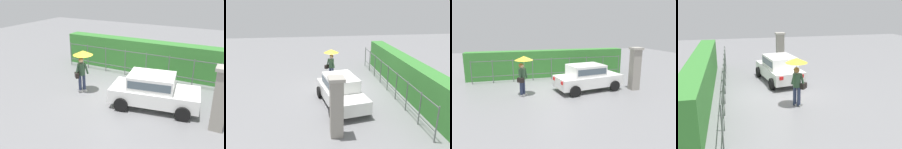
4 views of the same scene
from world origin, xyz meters
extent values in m
plane|color=slate|center=(0.00, 0.00, 0.00)|extent=(40.00, 40.00, 0.00)
cube|color=white|center=(1.95, -0.51, 0.58)|extent=(3.92, 2.23, 0.60)
cube|color=white|center=(1.81, -0.53, 1.18)|extent=(2.11, 1.73, 0.60)
cube|color=#4C5B66|center=(1.81, -0.53, 1.20)|extent=(1.97, 1.73, 0.33)
cylinder|color=black|center=(3.05, 0.53, 0.30)|extent=(0.62, 0.28, 0.60)
cylinder|color=black|center=(3.33, -1.13, 0.30)|extent=(0.62, 0.28, 0.60)
cylinder|color=black|center=(0.58, 0.12, 0.30)|extent=(0.62, 0.28, 0.60)
cylinder|color=black|center=(0.86, -1.54, 0.30)|extent=(0.62, 0.28, 0.60)
cube|color=red|center=(0.03, -0.27, 0.73)|extent=(0.09, 0.21, 0.16)
cube|color=red|center=(0.21, -1.36, 0.73)|extent=(0.09, 0.21, 0.16)
cylinder|color=#2D3856|center=(-1.66, -0.52, 0.43)|extent=(0.15, 0.15, 0.86)
cylinder|color=#2D3856|center=(-1.80, -0.67, 0.43)|extent=(0.15, 0.15, 0.86)
cube|color=white|center=(-1.62, -0.56, 0.04)|extent=(0.26, 0.10, 0.08)
cube|color=white|center=(-1.76, -0.71, 0.04)|extent=(0.26, 0.10, 0.08)
cylinder|color=#2D4C33|center=(-1.73, -0.59, 1.15)|extent=(0.34, 0.34, 0.58)
sphere|color=#DBAD89|center=(-1.73, -0.59, 1.58)|extent=(0.22, 0.22, 0.22)
sphere|color=olive|center=(-1.75, -0.57, 1.60)|extent=(0.25, 0.25, 0.25)
cylinder|color=#2D4C33|center=(-1.52, -0.49, 1.18)|extent=(0.22, 0.23, 0.56)
cylinder|color=#2D4C33|center=(-1.82, -0.81, 1.18)|extent=(0.22, 0.23, 0.56)
cylinder|color=#B2B2B7|center=(-1.60, -0.60, 1.50)|extent=(0.02, 0.02, 0.77)
cone|color=yellow|center=(-1.60, -0.60, 1.99)|extent=(0.94, 0.94, 0.21)
cube|color=black|center=(-1.82, -0.86, 0.91)|extent=(0.36, 0.35, 0.24)
cube|color=gray|center=(4.56, -1.10, 1.15)|extent=(0.48, 0.48, 2.30)
cube|color=#9E998E|center=(4.56, -1.10, 2.36)|extent=(0.60, 0.60, 0.12)
cylinder|color=#59605B|center=(-4.63, 2.45, 0.75)|extent=(0.05, 0.05, 1.50)
cylinder|color=#59605B|center=(-3.36, 2.45, 0.75)|extent=(0.05, 0.05, 1.50)
cylinder|color=#59605B|center=(-2.09, 2.45, 0.75)|extent=(0.05, 0.05, 1.50)
cylinder|color=#59605B|center=(-0.82, 2.45, 0.75)|extent=(0.05, 0.05, 1.50)
cylinder|color=#59605B|center=(0.45, 2.45, 0.75)|extent=(0.05, 0.05, 1.50)
cylinder|color=#59605B|center=(1.72, 2.45, 0.75)|extent=(0.05, 0.05, 1.50)
cylinder|color=#59605B|center=(2.99, 2.45, 0.75)|extent=(0.05, 0.05, 1.50)
cylinder|color=#59605B|center=(4.26, 2.45, 0.75)|extent=(0.05, 0.05, 1.50)
cylinder|color=#59605B|center=(5.53, 2.45, 0.75)|extent=(0.05, 0.05, 1.50)
cube|color=#59605B|center=(0.45, 2.45, 1.42)|extent=(10.16, 0.03, 0.04)
cube|color=#59605B|center=(0.45, 2.45, 0.45)|extent=(10.16, 0.03, 0.04)
cube|color=#387F33|center=(0.45, 3.47, 0.95)|extent=(11.16, 0.90, 1.90)
camera|label=1|loc=(4.86, -9.86, 5.15)|focal=39.76mm
camera|label=2|loc=(11.98, -2.08, 5.06)|focal=35.54mm
camera|label=3|loc=(-2.38, -11.40, 3.56)|focal=33.83mm
camera|label=4|loc=(-11.78, 2.05, 4.37)|focal=41.24mm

